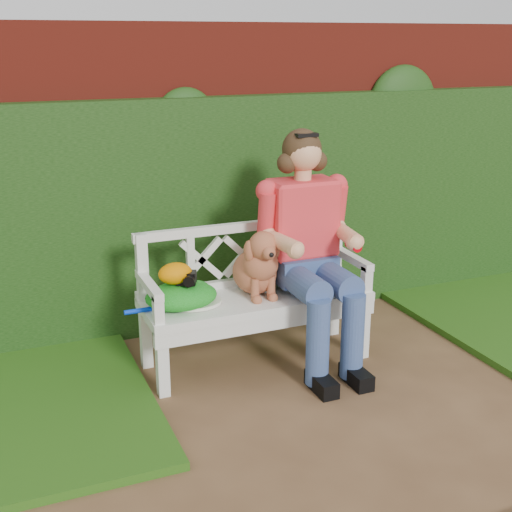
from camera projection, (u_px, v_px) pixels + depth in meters
name	position (u px, v px, depth m)	size (l,w,h in m)	color
ground	(367.00, 417.00, 3.95)	(60.00, 60.00, 0.00)	#523822
brick_wall	(245.00, 172.00, 5.29)	(10.00, 0.30, 2.20)	maroon
ivy_hedge	(256.00, 210.00, 5.17)	(10.00, 0.18, 1.70)	#2A521B
garden_bench	(256.00, 329.00, 4.57)	(1.58, 0.60, 0.48)	white
seated_woman	(305.00, 244.00, 4.50)	(0.67, 0.90, 1.59)	red
dog	(257.00, 261.00, 4.44)	(0.31, 0.42, 0.46)	brown
tennis_racket	(191.00, 303.00, 4.32)	(0.65, 0.27, 0.03)	white
green_bag	(181.00, 295.00, 4.27)	(0.46, 0.35, 0.16)	#186822
camera_item	(186.00, 278.00, 4.24)	(0.12, 0.09, 0.08)	black
baseball_glove	(175.00, 273.00, 4.23)	(0.21, 0.16, 0.14)	#CB7000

